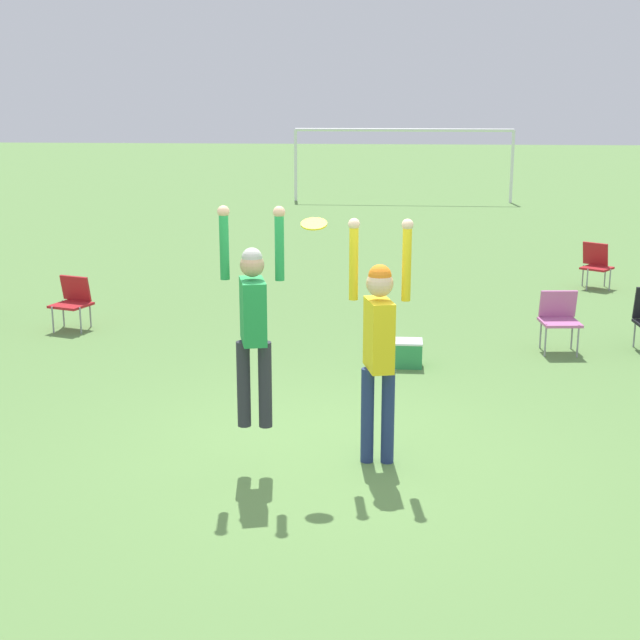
{
  "coord_description": "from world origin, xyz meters",
  "views": [
    {
      "loc": [
        0.73,
        -7.79,
        3.26
      ],
      "look_at": [
        0.02,
        0.06,
        1.3
      ],
      "focal_mm": 50.0,
      "sensor_mm": 36.0,
      "label": 1
    }
  ],
  "objects_px": {
    "camping_chair_1": "(73,299)",
    "cooler_box": "(407,353)",
    "camping_chair_4": "(596,262)",
    "person_jumping": "(253,314)",
    "camping_chair_2": "(559,316)",
    "frisbee": "(314,224)",
    "person_defending": "(379,335)"
  },
  "relations": [
    {
      "from": "camping_chair_1",
      "to": "cooler_box",
      "type": "relative_size",
      "value": 2.01
    },
    {
      "from": "camping_chair_4",
      "to": "camping_chair_1",
      "type": "bearing_deg",
      "value": 60.15
    },
    {
      "from": "person_jumping",
      "to": "camping_chair_2",
      "type": "relative_size",
      "value": 2.47
    },
    {
      "from": "frisbee",
      "to": "person_jumping",
      "type": "bearing_deg",
      "value": -155.04
    },
    {
      "from": "frisbee",
      "to": "cooler_box",
      "type": "relative_size",
      "value": 0.61
    },
    {
      "from": "camping_chair_2",
      "to": "cooler_box",
      "type": "relative_size",
      "value": 2.12
    },
    {
      "from": "frisbee",
      "to": "camping_chair_2",
      "type": "bearing_deg",
      "value": 54.44
    },
    {
      "from": "person_jumping",
      "to": "camping_chair_2",
      "type": "bearing_deg",
      "value": -53.15
    },
    {
      "from": "camping_chair_2",
      "to": "camping_chair_4",
      "type": "xyz_separation_m",
      "value": [
        1.36,
        4.26,
        -0.03
      ]
    },
    {
      "from": "person_jumping",
      "to": "camping_chair_1",
      "type": "relative_size",
      "value": 2.59
    },
    {
      "from": "frisbee",
      "to": "camping_chair_2",
      "type": "relative_size",
      "value": 0.29
    },
    {
      "from": "frisbee",
      "to": "camping_chair_4",
      "type": "xyz_separation_m",
      "value": [
        4.22,
        8.27,
        -1.76
      ]
    },
    {
      "from": "frisbee",
      "to": "camping_chair_2",
      "type": "distance_m",
      "value": 5.22
    },
    {
      "from": "camping_chair_4",
      "to": "cooler_box",
      "type": "height_order",
      "value": "camping_chair_4"
    },
    {
      "from": "camping_chair_4",
      "to": "person_jumping",
      "type": "bearing_deg",
      "value": 96.9
    },
    {
      "from": "person_defending",
      "to": "cooler_box",
      "type": "bearing_deg",
      "value": 159.96
    },
    {
      "from": "person_defending",
      "to": "camping_chair_4",
      "type": "xyz_separation_m",
      "value": [
        3.64,
        8.22,
        -0.76
      ]
    },
    {
      "from": "person_jumping",
      "to": "camping_chair_4",
      "type": "relative_size",
      "value": 2.5
    },
    {
      "from": "camping_chair_4",
      "to": "person_defending",
      "type": "bearing_deg",
      "value": 102.07
    },
    {
      "from": "person_jumping",
      "to": "cooler_box",
      "type": "height_order",
      "value": "person_jumping"
    },
    {
      "from": "person_defending",
      "to": "camping_chair_2",
      "type": "xyz_separation_m",
      "value": [
        2.29,
        3.96,
        -0.73
      ]
    },
    {
      "from": "person_defending",
      "to": "person_jumping",
      "type": "bearing_deg",
      "value": -90.0
    },
    {
      "from": "frisbee",
      "to": "camping_chair_2",
      "type": "height_order",
      "value": "frisbee"
    },
    {
      "from": "camping_chair_1",
      "to": "frisbee",
      "type": "bearing_deg",
      "value": 149.12
    },
    {
      "from": "person_defending",
      "to": "camping_chair_1",
      "type": "xyz_separation_m",
      "value": [
        -4.54,
        4.55,
        -0.77
      ]
    },
    {
      "from": "person_defending",
      "to": "camping_chair_4",
      "type": "height_order",
      "value": "person_defending"
    },
    {
      "from": "person_jumping",
      "to": "camping_chair_4",
      "type": "height_order",
      "value": "person_jumping"
    },
    {
      "from": "camping_chair_4",
      "to": "cooler_box",
      "type": "distance_m",
      "value": 6.14
    },
    {
      "from": "person_defending",
      "to": "frisbee",
      "type": "relative_size",
      "value": 9.8
    },
    {
      "from": "person_jumping",
      "to": "frisbee",
      "type": "bearing_deg",
      "value": -79.71
    },
    {
      "from": "person_defending",
      "to": "camping_chair_2",
      "type": "height_order",
      "value": "person_defending"
    },
    {
      "from": "frisbee",
      "to": "cooler_box",
      "type": "xyz_separation_m",
      "value": [
        0.87,
        3.13,
        -2.04
      ]
    }
  ]
}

